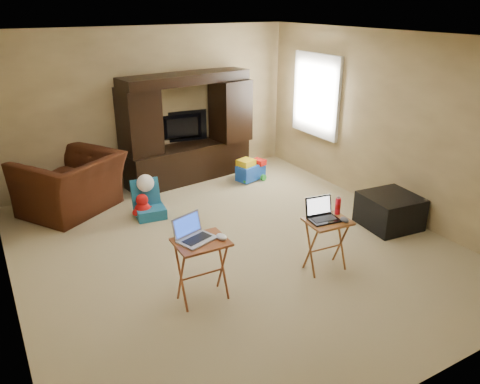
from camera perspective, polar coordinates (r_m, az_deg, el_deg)
floor at (r=5.92m, az=-0.97°, el=-6.54°), size 5.50×5.50×0.00m
ceiling at (r=5.19m, az=-1.16°, el=18.39°), size 5.50×5.50×0.00m
wall_back at (r=7.87m, az=-10.97°, el=10.18°), size 5.00×0.00×5.00m
wall_front at (r=3.47m, az=21.72°, el=-7.06°), size 5.00×0.00×5.00m
wall_right at (r=6.94m, az=17.49°, el=7.94°), size 0.00×5.50×5.50m
window_pane at (r=8.00m, az=9.36°, el=11.58°), size 0.00×1.20×1.20m
window_frame at (r=7.98m, az=9.25°, el=11.57°), size 0.06×1.14×1.34m
entertainment_center at (r=7.86m, az=-6.42°, el=7.75°), size 2.23×0.82×1.78m
television at (r=8.05m, az=-7.00°, el=7.80°), size 0.91×0.23×0.52m
recliner at (r=7.12m, az=-19.90°, el=0.90°), size 1.67×1.62×0.83m
child_rocker at (r=6.68m, az=-10.98°, el=-0.91°), size 0.45×0.50×0.53m
plush_toy at (r=6.71m, az=-11.80°, el=-1.67°), size 0.32×0.27×0.36m
push_toy at (r=7.96m, az=1.31°, el=2.81°), size 0.60×0.51×0.39m
ottoman at (r=6.64m, az=17.78°, el=-2.19°), size 0.75×0.75×0.44m
tray_table_left at (r=4.79m, az=-4.63°, el=-9.52°), size 0.53×0.43×0.67m
tray_table_right at (r=5.38m, az=10.44°, el=-6.37°), size 0.51×0.42×0.62m
laptop_left at (r=4.58m, az=-5.31°, el=-4.59°), size 0.43×0.39×0.24m
laptop_right at (r=5.18m, az=10.29°, el=-2.23°), size 0.36×0.31×0.24m
mouse_left at (r=4.62m, az=-2.26°, el=-5.49°), size 0.10×0.15×0.06m
mouse_right at (r=5.23m, az=12.63°, el=-3.32°), size 0.09×0.13×0.05m
water_bottle at (r=5.37m, az=11.83°, el=-1.70°), size 0.06×0.06×0.19m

